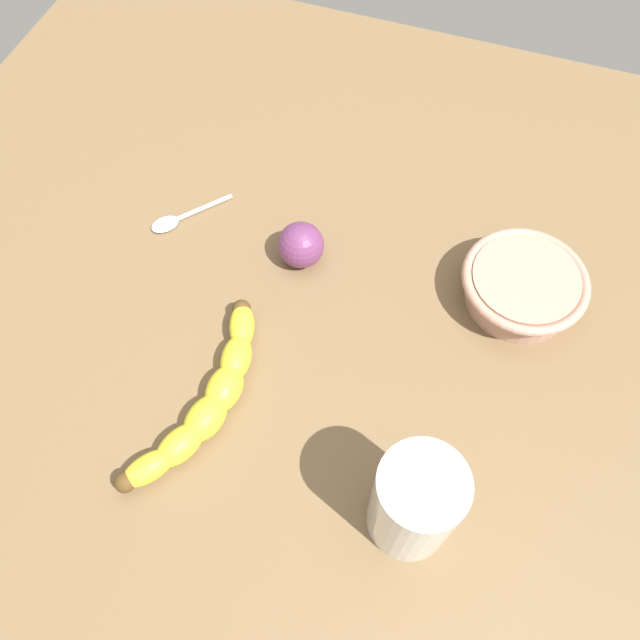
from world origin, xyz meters
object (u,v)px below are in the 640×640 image
object	(u,v)px
plum_fruit	(301,245)
teaspoon	(170,222)
ceramic_bowl	(523,286)
banana	(208,399)
smoothie_glass	(415,503)

from	to	relation	value
plum_fruit	teaspoon	bearing A→B (deg)	91.30
ceramic_bowl	plum_fruit	distance (cm)	26.30
ceramic_bowl	teaspoon	size ratio (longest dim) A/B	1.55
banana	plum_fruit	bearing A→B (deg)	1.07
smoothie_glass	teaspoon	size ratio (longest dim) A/B	1.36
smoothie_glass	plum_fruit	xyz separation A→B (cm)	(26.26, 20.58, -3.42)
plum_fruit	teaspoon	world-z (taller)	plum_fruit
banana	ceramic_bowl	xyz separation A→B (cm)	(24.37, -28.91, 0.97)
ceramic_bowl	smoothie_glass	bearing A→B (deg)	169.14
teaspoon	smoothie_glass	bearing A→B (deg)	96.97
smoothie_glass	ceramic_bowl	distance (cm)	29.76
plum_fruit	ceramic_bowl	bearing A→B (deg)	-83.93
plum_fruit	teaspoon	xyz separation A→B (cm)	(-0.40, 17.62, -2.41)
ceramic_bowl	teaspoon	world-z (taller)	ceramic_bowl
smoothie_glass	ceramic_bowl	bearing A→B (deg)	-10.86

